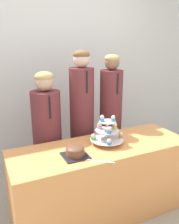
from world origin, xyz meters
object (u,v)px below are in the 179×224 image
object	(u,v)px
cupcake_stand	(107,132)
student_0	(48,142)
round_cake	(75,151)
cake_knife	(92,160)
student_2	(110,124)
student_1	(82,127)

from	to	relation	value
cupcake_stand	student_0	distance (m)	0.67
student_0	round_cake	bearing A→B (deg)	-81.63
cake_knife	cupcake_stand	xyz separation A→B (m)	(0.28, 0.25, 0.12)
round_cake	student_2	distance (m)	0.89
round_cake	cake_knife	world-z (taller)	round_cake
round_cake	student_1	xyz separation A→B (m)	(0.31, 0.57, -0.02)
student_0	student_2	size ratio (longest dim) A/B	0.91
cake_knife	student_1	world-z (taller)	student_1
cake_knife	student_0	bearing A→B (deg)	140.80
student_1	cupcake_stand	bearing A→B (deg)	-82.44
student_0	student_2	xyz separation A→B (m)	(0.76, -0.00, 0.08)
student_0	student_1	distance (m)	0.41
student_0	student_2	world-z (taller)	student_2
student_0	cake_knife	bearing A→B (deg)	-75.85
round_cake	student_2	bearing A→B (deg)	40.22
cupcake_stand	student_1	size ratio (longest dim) A/B	0.20
round_cake	student_1	world-z (taller)	student_1
student_2	student_1	bearing A→B (deg)	180.00
round_cake	cake_knife	distance (m)	0.17
round_cake	cupcake_stand	bearing A→B (deg)	17.79
round_cake	student_2	size ratio (longest dim) A/B	0.14
cake_knife	cupcake_stand	world-z (taller)	cupcake_stand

